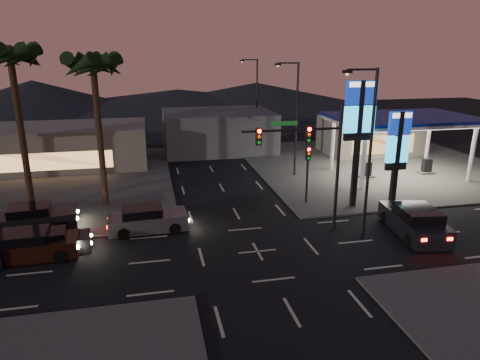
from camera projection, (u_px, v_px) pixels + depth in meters
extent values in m
plane|color=black|center=(258.00, 251.00, 24.19)|extent=(140.00, 140.00, 0.00)
cube|color=#47443F|center=(374.00, 165.00, 42.35)|extent=(24.00, 24.00, 0.12)
cube|color=#47443F|center=(26.00, 185.00, 35.94)|extent=(24.00, 24.00, 0.12)
cylinder|color=silver|center=(364.00, 160.00, 34.09)|extent=(0.36, 0.36, 5.00)
cylinder|color=silver|center=(472.00, 154.00, 36.09)|extent=(0.36, 0.36, 5.00)
cylinder|color=silver|center=(333.00, 145.00, 39.71)|extent=(0.36, 0.36, 5.00)
cylinder|color=silver|center=(428.00, 140.00, 41.71)|extent=(0.36, 0.36, 5.00)
cube|color=silver|center=(402.00, 119.00, 37.12)|extent=(12.00, 8.00, 0.50)
cube|color=white|center=(402.00, 122.00, 37.20)|extent=(11.60, 7.60, 0.06)
cube|color=navy|center=(403.00, 117.00, 37.07)|extent=(12.20, 8.20, 0.25)
cube|color=black|center=(366.00, 170.00, 37.79)|extent=(0.80, 0.50, 1.40)
cube|color=black|center=(427.00, 166.00, 38.99)|extent=(0.80, 0.50, 1.40)
cube|color=#726B5B|center=(369.00, 135.00, 46.87)|extent=(10.00, 6.00, 4.00)
cube|color=black|center=(357.00, 146.00, 29.73)|extent=(0.35, 0.35, 9.00)
cube|color=navy|center=(361.00, 93.00, 28.66)|extent=(2.20, 0.30, 1.60)
cube|color=white|center=(362.00, 84.00, 28.50)|extent=(1.98, 0.32, 0.35)
cube|color=#18AAE8|center=(359.00, 119.00, 29.18)|extent=(2.20, 0.30, 1.80)
cube|color=black|center=(358.00, 137.00, 29.53)|extent=(2.09, 0.28, 0.50)
cube|color=black|center=(396.00, 162.00, 29.59)|extent=(0.35, 0.35, 7.00)
cube|color=navy|center=(400.00, 123.00, 28.81)|extent=(1.60, 0.30, 1.60)
cube|color=white|center=(401.00, 115.00, 28.65)|extent=(1.44, 0.32, 0.35)
cube|color=#18AAE8|center=(397.00, 149.00, 29.33)|extent=(1.60, 0.30, 1.80)
cube|color=black|center=(395.00, 166.00, 29.68)|extent=(1.52, 0.28, 0.50)
cylinder|color=black|center=(338.00, 169.00, 26.00)|extent=(0.20, 0.20, 8.00)
cylinder|color=black|center=(292.00, 130.00, 24.68)|extent=(6.00, 0.14, 0.14)
cube|color=#0C3F14|center=(284.00, 123.00, 24.46)|extent=(1.60, 0.05, 0.25)
cube|color=black|center=(308.00, 134.00, 24.97)|extent=(0.32, 0.25, 1.00)
sphere|color=#FF0C07|center=(310.00, 129.00, 24.73)|extent=(0.22, 0.22, 0.22)
sphere|color=orange|center=(309.00, 135.00, 24.82)|extent=(0.20, 0.20, 0.20)
sphere|color=#0CB226|center=(309.00, 140.00, 24.92)|extent=(0.20, 0.20, 0.20)
cube|color=black|center=(259.00, 137.00, 24.36)|extent=(0.32, 0.25, 1.00)
sphere|color=#FF0C07|center=(259.00, 131.00, 24.13)|extent=(0.22, 0.22, 0.22)
sphere|color=orange|center=(259.00, 137.00, 24.22)|extent=(0.20, 0.20, 0.20)
sphere|color=#0CB226|center=(259.00, 143.00, 24.32)|extent=(0.20, 0.20, 0.20)
cylinder|color=black|center=(307.00, 177.00, 31.26)|extent=(0.16, 0.16, 4.00)
cube|color=black|center=(308.00, 153.00, 30.74)|extent=(0.32, 0.25, 1.00)
sphere|color=#FF0C07|center=(309.00, 149.00, 30.50)|extent=(0.22, 0.22, 0.22)
sphere|color=orange|center=(309.00, 154.00, 30.60)|extent=(0.20, 0.20, 0.20)
sphere|color=#0CB226|center=(309.00, 158.00, 30.70)|extent=(0.20, 0.20, 0.20)
cylinder|color=black|center=(370.00, 155.00, 25.08)|extent=(0.18, 0.18, 10.00)
cylinder|color=black|center=(363.00, 69.00, 23.48)|extent=(1.80, 0.12, 0.12)
cube|color=black|center=(347.00, 72.00, 23.32)|extent=(0.50, 0.25, 0.18)
sphere|color=#FFCC8C|center=(347.00, 74.00, 23.36)|extent=(0.20, 0.20, 0.20)
cylinder|color=black|center=(296.00, 121.00, 37.24)|extent=(0.18, 0.18, 10.00)
cylinder|color=black|center=(288.00, 63.00, 35.64)|extent=(1.80, 0.12, 0.12)
cube|color=black|center=(278.00, 64.00, 35.49)|extent=(0.50, 0.25, 0.18)
sphere|color=#FFCC8C|center=(278.00, 66.00, 35.52)|extent=(0.20, 0.20, 0.20)
cylinder|color=black|center=(257.00, 103.00, 50.34)|extent=(0.18, 0.18, 10.00)
cylinder|color=black|center=(250.00, 60.00, 48.74)|extent=(1.80, 0.12, 0.12)
cube|color=black|center=(242.00, 61.00, 48.59)|extent=(0.50, 0.25, 0.18)
sphere|color=#FFCC8C|center=(242.00, 62.00, 48.62)|extent=(0.20, 0.20, 0.20)
cylinder|color=black|center=(100.00, 137.00, 29.80)|extent=(0.44, 0.44, 10.20)
sphere|color=black|center=(92.00, 62.00, 28.32)|extent=(0.90, 0.90, 0.90)
cone|color=black|center=(113.00, 66.00, 28.67)|extent=(0.90, 2.74, 1.91)
cone|color=black|center=(108.00, 66.00, 29.45)|extent=(2.57, 2.57, 1.91)
cone|color=black|center=(95.00, 66.00, 29.62)|extent=(2.74, 0.90, 1.91)
cone|color=black|center=(80.00, 66.00, 29.08)|extent=(2.57, 2.57, 1.91)
cone|color=black|center=(72.00, 66.00, 28.15)|extent=(0.90, 2.74, 1.91)
cone|color=black|center=(76.00, 67.00, 27.36)|extent=(2.57, 2.57, 1.91)
cone|color=black|center=(91.00, 67.00, 27.19)|extent=(2.74, 0.90, 1.91)
cone|color=black|center=(106.00, 67.00, 27.73)|extent=(2.57, 2.57, 1.91)
cylinder|color=black|center=(22.00, 136.00, 28.71)|extent=(0.44, 0.44, 10.80)
sphere|color=black|center=(9.00, 52.00, 27.14)|extent=(0.90, 0.90, 0.90)
cone|color=black|center=(32.00, 57.00, 27.49)|extent=(0.90, 2.74, 1.91)
cone|color=black|center=(29.00, 57.00, 28.28)|extent=(2.57, 2.57, 1.91)
cone|color=black|center=(16.00, 57.00, 28.45)|extent=(2.74, 0.90, 1.91)
cone|color=black|center=(4.00, 57.00, 26.02)|extent=(2.74, 0.90, 1.91)
cone|color=black|center=(22.00, 57.00, 26.56)|extent=(2.57, 2.57, 1.91)
cube|color=#726B5B|center=(62.00, 146.00, 41.40)|extent=(16.00, 8.00, 4.00)
cube|color=#4C4C51|center=(218.00, 131.00, 48.28)|extent=(12.00, 9.00, 4.40)
cone|color=black|center=(34.00, 98.00, 74.46)|extent=(40.00, 40.00, 6.00)
cone|color=black|center=(256.00, 96.00, 82.62)|extent=(50.00, 50.00, 5.00)
cone|color=black|center=(178.00, 100.00, 79.76)|extent=(60.00, 60.00, 4.00)
cube|color=black|center=(53.00, 245.00, 23.85)|extent=(4.18, 2.13, 0.82)
cube|color=black|center=(46.00, 237.00, 23.61)|extent=(2.17, 1.77, 0.59)
cylinder|color=black|center=(78.00, 240.00, 25.01)|extent=(0.61, 0.28, 0.58)
cylinder|color=black|center=(77.00, 251.00, 23.60)|extent=(0.61, 0.28, 0.58)
cylinder|color=black|center=(30.00, 246.00, 24.23)|extent=(0.61, 0.28, 0.58)
cylinder|color=black|center=(27.00, 258.00, 22.82)|extent=(0.61, 0.28, 0.58)
sphere|color=#FFF2BF|center=(91.00, 235.00, 24.94)|extent=(0.20, 0.20, 0.20)
sphere|color=#FFF2BF|center=(91.00, 243.00, 23.95)|extent=(0.20, 0.20, 0.20)
cube|color=#FF140A|center=(14.00, 244.00, 23.70)|extent=(0.10, 0.24, 0.13)
cube|color=#FF140A|center=(11.00, 252.00, 22.70)|extent=(0.10, 0.24, 0.13)
cube|color=black|center=(33.00, 248.00, 23.26)|extent=(4.85, 2.21, 0.97)
cube|color=black|center=(24.00, 238.00, 22.99)|extent=(2.46, 1.94, 0.70)
cylinder|color=black|center=(65.00, 242.00, 24.55)|extent=(0.70, 0.29, 0.69)
cylinder|color=black|center=(61.00, 256.00, 22.84)|extent=(0.70, 0.29, 0.69)
cylinder|color=black|center=(7.00, 248.00, 23.81)|extent=(0.70, 0.29, 0.69)
sphere|color=#FFF2BF|center=(80.00, 237.00, 24.41)|extent=(0.24, 0.24, 0.24)
sphere|color=#FFF2BF|center=(77.00, 247.00, 23.21)|extent=(0.24, 0.24, 0.24)
sphere|color=#FFF2BF|center=(11.00, 245.00, 23.40)|extent=(0.25, 0.25, 0.25)
sphere|color=#FFF2BF|center=(3.00, 256.00, 22.14)|extent=(0.25, 0.25, 0.25)
cube|color=#525255|center=(148.00, 222.00, 26.85)|extent=(4.94, 2.30, 0.99)
cube|color=black|center=(142.00, 212.00, 26.57)|extent=(2.52, 2.00, 0.71)
cylinder|color=black|center=(171.00, 217.00, 28.17)|extent=(0.72, 0.30, 0.70)
cylinder|color=black|center=(175.00, 228.00, 26.45)|extent=(0.72, 0.30, 0.70)
cylinder|color=black|center=(123.00, 222.00, 27.39)|extent=(0.72, 0.30, 0.70)
cylinder|color=black|center=(123.00, 234.00, 25.67)|extent=(0.72, 0.30, 0.70)
sphere|color=#FFF2BF|center=(185.00, 213.00, 28.05)|extent=(0.24, 0.24, 0.24)
sphere|color=#FFF2BF|center=(188.00, 220.00, 26.83)|extent=(0.24, 0.24, 0.24)
cube|color=#FF140A|center=(108.00, 219.00, 26.79)|extent=(0.10, 0.28, 0.15)
cube|color=#FF140A|center=(108.00, 227.00, 25.58)|extent=(0.10, 0.28, 0.15)
cube|color=black|center=(37.00, 220.00, 27.05)|extent=(5.01, 2.55, 0.98)
cube|color=black|center=(30.00, 211.00, 26.76)|extent=(2.60, 2.12, 0.71)
cylinder|color=black|center=(64.00, 216.00, 28.44)|extent=(0.73, 0.34, 0.70)
cylinder|color=black|center=(62.00, 226.00, 26.75)|extent=(0.73, 0.34, 0.70)
cylinder|color=black|center=(13.00, 222.00, 27.51)|extent=(0.73, 0.34, 0.70)
cylinder|color=black|center=(8.00, 233.00, 25.82)|extent=(0.73, 0.34, 0.70)
sphere|color=#FFF2BF|center=(77.00, 211.00, 28.36)|extent=(0.24, 0.24, 0.24)
sphere|color=#FFF2BF|center=(77.00, 218.00, 27.17)|extent=(0.24, 0.24, 0.24)
cube|color=black|center=(413.00, 223.00, 26.33)|extent=(2.97, 5.71, 1.12)
cube|color=black|center=(418.00, 214.00, 25.76)|extent=(2.44, 2.98, 0.81)
cylinder|color=black|center=(385.00, 218.00, 27.99)|extent=(0.40, 0.83, 0.79)
cylinder|color=black|center=(416.00, 217.00, 28.16)|extent=(0.40, 0.83, 0.79)
cylinder|color=black|center=(409.00, 240.00, 24.68)|extent=(0.40, 0.83, 0.79)
cylinder|color=black|center=(444.00, 239.00, 24.84)|extent=(0.40, 0.83, 0.79)
cube|color=#FF140A|center=(424.00, 240.00, 23.62)|extent=(0.32, 0.14, 0.17)
cube|color=#FF140A|center=(450.00, 239.00, 23.74)|extent=(0.32, 0.14, 0.17)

